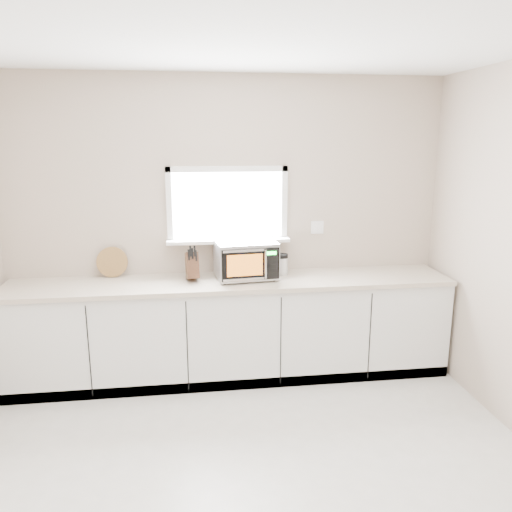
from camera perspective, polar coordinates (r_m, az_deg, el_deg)
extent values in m
plane|color=beige|center=(3.35, 0.09, -26.51)|extent=(4.00, 4.00, 0.00)
cube|color=#B5A390|center=(4.63, -3.26, 3.42)|extent=(4.00, 0.02, 2.70)
cube|color=white|center=(4.58, -3.28, 5.86)|extent=(1.00, 0.02, 0.60)
cube|color=white|center=(4.57, -3.16, 1.77)|extent=(1.12, 0.16, 0.03)
cube|color=white|center=(4.54, -3.32, 9.90)|extent=(1.10, 0.04, 0.05)
cube|color=white|center=(4.62, -3.21, 1.84)|extent=(1.10, 0.04, 0.05)
cube|color=white|center=(4.56, -9.89, 5.64)|extent=(0.05, 0.04, 0.70)
cube|color=white|center=(4.64, 3.25, 5.95)|extent=(0.05, 0.04, 0.70)
cube|color=white|center=(4.77, 7.01, 3.27)|extent=(0.12, 0.01, 0.12)
cube|color=silver|center=(4.59, -2.81, -8.49)|extent=(3.92, 0.60, 0.88)
cube|color=#B9AA99|center=(4.43, -2.87, -3.01)|extent=(3.92, 0.64, 0.04)
cylinder|color=black|center=(4.30, -3.60, -3.15)|extent=(0.03, 0.03, 0.02)
cylinder|color=black|center=(4.60, -4.29, -2.06)|extent=(0.03, 0.03, 0.02)
cylinder|color=black|center=(4.39, 2.07, -2.77)|extent=(0.03, 0.03, 0.02)
cylinder|color=black|center=(4.68, 1.03, -1.73)|extent=(0.03, 0.03, 0.02)
cube|color=#B9BBC1|center=(4.44, -1.19, -0.37)|extent=(0.56, 0.45, 0.31)
cube|color=black|center=(4.25, -0.60, -1.00)|extent=(0.50, 0.06, 0.28)
cube|color=orange|center=(4.23, -1.27, -1.07)|extent=(0.31, 0.04, 0.19)
cylinder|color=silver|center=(4.26, 1.13, -0.99)|extent=(0.02, 0.02, 0.24)
cube|color=black|center=(4.29, 1.73, -0.88)|extent=(0.13, 0.02, 0.27)
cube|color=#19FF33|center=(4.26, 1.76, 0.33)|extent=(0.09, 0.01, 0.03)
cube|color=silver|center=(4.41, -1.20, 1.67)|extent=(0.56, 0.45, 0.01)
cube|color=#4D301B|center=(4.42, -7.32, -1.07)|extent=(0.13, 0.23, 0.27)
cube|color=black|center=(4.34, -7.70, 0.13)|extent=(0.02, 0.05, 0.10)
cube|color=black|center=(4.34, -7.29, 0.28)|extent=(0.02, 0.05, 0.10)
cube|color=black|center=(4.35, -6.87, 0.04)|extent=(0.02, 0.05, 0.10)
cube|color=black|center=(4.33, -7.50, 0.54)|extent=(0.02, 0.05, 0.10)
cube|color=black|center=(4.34, -7.02, 0.57)|extent=(0.02, 0.05, 0.10)
cylinder|color=olive|center=(4.67, -16.12, -0.67)|extent=(0.28, 0.07, 0.27)
cylinder|color=#B9BBC1|center=(4.58, 2.97, -1.17)|extent=(0.14, 0.14, 0.16)
cylinder|color=black|center=(4.55, 2.98, 0.05)|extent=(0.13, 0.13, 0.04)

